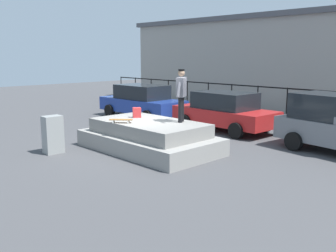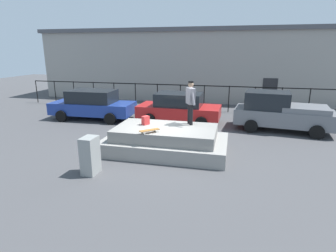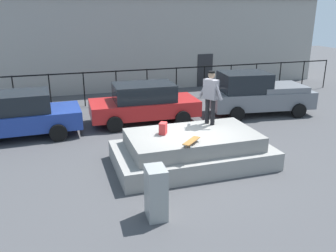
# 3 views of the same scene
# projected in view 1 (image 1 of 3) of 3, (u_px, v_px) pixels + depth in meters

# --- Properties ---
(ground_plane) EXTENTS (60.00, 60.00, 0.00)m
(ground_plane) POSITION_uv_depth(u_px,v_px,m) (146.00, 149.00, 13.18)
(ground_plane) COLOR #424244
(concrete_ledge) EXTENTS (4.79, 2.70, 1.00)m
(concrete_ledge) POSITION_uv_depth(u_px,v_px,m) (149.00, 137.00, 12.99)
(concrete_ledge) COLOR gray
(concrete_ledge) RESTS_ON ground_plane
(skateboarder) EXTENTS (0.53, 0.84, 1.74)m
(skateboarder) POSITION_uv_depth(u_px,v_px,m) (181.00, 92.00, 12.56)
(skateboarder) COLOR black
(skateboarder) RESTS_ON concrete_ledge
(skateboard) EXTENTS (0.69, 0.67, 0.12)m
(skateboard) POSITION_uv_depth(u_px,v_px,m) (121.00, 120.00, 12.55)
(skateboard) COLOR brown
(skateboard) RESTS_ON concrete_ledge
(backpack) EXTENTS (0.32, 0.34, 0.35)m
(backpack) POSITION_uv_depth(u_px,v_px,m) (137.00, 113.00, 13.63)
(backpack) COLOR red
(backpack) RESTS_ON concrete_ledge
(car_blue_sedan_near) EXTENTS (4.81, 2.25, 1.70)m
(car_blue_sedan_near) POSITION_uv_depth(u_px,v_px,m) (142.00, 101.00, 19.67)
(car_blue_sedan_near) COLOR navy
(car_blue_sedan_near) RESTS_ON ground_plane
(car_red_sedan_mid) EXTENTS (4.56, 2.29, 1.65)m
(car_red_sedan_mid) POSITION_uv_depth(u_px,v_px,m) (225.00, 111.00, 16.34)
(car_red_sedan_mid) COLOR #B21E1E
(car_red_sedan_mid) RESTS_ON ground_plane
(utility_box) EXTENTS (0.47, 0.62, 1.25)m
(utility_box) POSITION_uv_depth(u_px,v_px,m) (53.00, 135.00, 12.57)
(utility_box) COLOR gray
(utility_box) RESTS_ON ground_plane
(fence_row) EXTENTS (24.06, 0.06, 1.71)m
(fence_row) POSITION_uv_depth(u_px,v_px,m) (272.00, 98.00, 18.45)
(fence_row) COLOR black
(fence_row) RESTS_ON ground_plane
(warehouse_building) EXTENTS (26.40, 6.89, 5.54)m
(warehouse_building) POSITION_uv_depth(u_px,v_px,m) (327.00, 62.00, 22.18)
(warehouse_building) COLOR gray
(warehouse_building) RESTS_ON ground_plane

